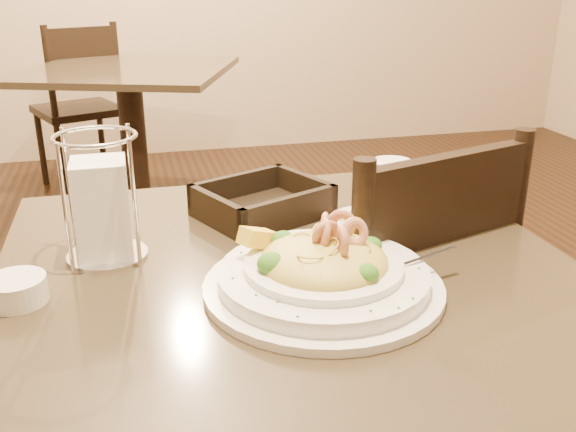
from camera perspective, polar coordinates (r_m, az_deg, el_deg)
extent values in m
cube|color=#463A27|center=(1.01, 0.28, -5.41)|extent=(0.90, 0.90, 0.03)
cylinder|color=black|center=(3.35, -12.95, 0.05)|extent=(0.52, 0.52, 0.03)
cylinder|color=black|center=(3.24, -13.48, 6.06)|extent=(0.12, 0.12, 0.70)
cube|color=#463A27|center=(3.17, -14.05, 12.42)|extent=(1.15, 1.15, 0.03)
cube|color=black|center=(1.40, 7.28, -11.17)|extent=(0.53, 0.53, 0.04)
cylinder|color=black|center=(1.74, 7.89, -13.28)|extent=(0.04, 0.04, 0.43)
cylinder|color=black|center=(1.58, -2.79, -17.30)|extent=(0.04, 0.04, 0.43)
cylinder|color=black|center=(1.29, 19.08, -2.66)|extent=(0.04, 0.04, 0.46)
cylinder|color=black|center=(1.06, 6.32, -6.98)|extent=(0.04, 0.04, 0.46)
cube|color=black|center=(1.13, 13.78, -0.06)|extent=(0.35, 0.14, 0.22)
cube|color=black|center=(3.82, -18.16, 8.94)|extent=(0.55, 0.55, 0.04)
cylinder|color=black|center=(4.10, -16.23, 6.54)|extent=(0.04, 0.04, 0.43)
cylinder|color=black|center=(4.00, -21.06, 5.59)|extent=(0.04, 0.04, 0.43)
cylinder|color=black|center=(3.77, -14.28, 5.49)|extent=(0.04, 0.04, 0.43)
cylinder|color=black|center=(3.66, -19.48, 4.45)|extent=(0.04, 0.04, 0.43)
cylinder|color=black|center=(3.67, -14.97, 12.78)|extent=(0.04, 0.04, 0.46)
cylinder|color=black|center=(3.56, -20.44, 11.93)|extent=(0.04, 0.04, 0.46)
cube|color=black|center=(3.60, -17.85, 13.94)|extent=(0.35, 0.16, 0.22)
cylinder|color=white|center=(0.94, 3.14, -6.30)|extent=(0.35, 0.35, 0.01)
cylinder|color=white|center=(0.93, 3.16, -5.35)|extent=(0.31, 0.31, 0.02)
cylinder|color=white|center=(0.92, 3.18, -4.44)|extent=(0.23, 0.23, 0.01)
ellipsoid|color=gold|center=(0.92, 3.19, -4.07)|extent=(0.19, 0.19, 0.06)
cube|color=yellow|center=(0.96, -2.75, -1.95)|extent=(0.07, 0.06, 0.04)
cube|color=silver|center=(0.96, 11.77, -3.75)|extent=(0.13, 0.04, 0.01)
cube|color=silver|center=(0.94, 7.86, -4.01)|extent=(0.04, 0.03, 0.00)
torus|color=gold|center=(0.89, 0.67, -4.09)|extent=(0.06, 0.06, 0.01)
torus|color=gold|center=(0.88, 5.29, -4.24)|extent=(0.04, 0.04, 0.02)
torus|color=gold|center=(0.91, 6.07, -3.15)|extent=(0.05, 0.06, 0.04)
torus|color=gold|center=(0.92, 2.35, -3.36)|extent=(0.05, 0.06, 0.03)
torus|color=gold|center=(0.92, 3.30, -2.29)|extent=(0.04, 0.04, 0.03)
torus|color=gold|center=(0.92, 4.27, -2.53)|extent=(0.05, 0.05, 0.02)
torus|color=gold|center=(0.88, 2.18, -3.77)|extent=(0.05, 0.05, 0.01)
torus|color=gold|center=(0.94, 3.27, -1.41)|extent=(0.04, 0.04, 0.03)
torus|color=gold|center=(0.95, 3.53, -1.49)|extent=(0.06, 0.05, 0.03)
torus|color=gold|center=(0.89, 3.43, -2.91)|extent=(0.05, 0.06, 0.04)
torus|color=gold|center=(0.92, 1.11, -2.72)|extent=(0.05, 0.04, 0.05)
torus|color=gold|center=(0.87, 2.03, -3.57)|extent=(0.05, 0.05, 0.02)
torus|color=gold|center=(0.85, 3.71, -5.20)|extent=(0.03, 0.03, 0.02)
torus|color=gold|center=(0.97, 4.04, -1.13)|extent=(0.06, 0.06, 0.02)
torus|color=gold|center=(0.90, 3.80, -2.72)|extent=(0.07, 0.07, 0.02)
torus|color=gold|center=(0.91, 3.25, -2.93)|extent=(0.05, 0.06, 0.02)
torus|color=tan|center=(0.90, 3.16, -1.60)|extent=(0.02, 0.04, 0.04)
torus|color=tan|center=(0.88, 4.85, -2.30)|extent=(0.02, 0.04, 0.04)
torus|color=tan|center=(0.91, 5.94, -1.53)|extent=(0.04, 0.03, 0.04)
torus|color=tan|center=(0.93, 3.16, -1.02)|extent=(0.03, 0.05, 0.04)
torus|color=tan|center=(0.90, 3.33, -1.59)|extent=(0.05, 0.04, 0.04)
torus|color=tan|center=(0.94, 4.81, -0.70)|extent=(0.05, 0.03, 0.04)
ellipsoid|color=#275A14|center=(0.95, 7.35, -2.62)|extent=(0.03, 0.03, 0.03)
ellipsoid|color=#275A14|center=(0.96, -0.41, -2.19)|extent=(0.04, 0.04, 0.03)
ellipsoid|color=#275A14|center=(0.89, -1.47, -4.27)|extent=(0.04, 0.04, 0.03)
ellipsoid|color=#275A14|center=(0.87, 7.01, -5.07)|extent=(0.03, 0.03, 0.03)
cube|color=#266619|center=(0.98, 9.20, -3.39)|extent=(0.00, 0.00, 0.00)
cube|color=#266619|center=(0.94, 11.56, -4.57)|extent=(0.00, 0.00, 0.00)
cube|color=#266619|center=(1.03, 7.29, -2.02)|extent=(0.00, 0.00, 0.00)
cube|color=#266619|center=(1.02, 7.42, -2.29)|extent=(0.00, 0.00, 0.00)
cube|color=#266619|center=(0.80, 0.86, -8.91)|extent=(0.00, 0.00, 0.00)
cube|color=#266619|center=(1.01, -0.19, -2.18)|extent=(0.00, 0.00, 0.00)
cube|color=#266619|center=(1.01, 7.28, -2.39)|extent=(0.00, 0.00, 0.00)
cube|color=#266619|center=(0.83, 9.79, -8.03)|extent=(0.00, 0.00, 0.00)
cube|color=#266619|center=(0.86, 11.04, -7.19)|extent=(0.00, 0.00, 0.00)
cube|color=#266619|center=(0.90, -4.94, -5.50)|extent=(0.00, 0.00, 0.00)
cube|color=#266619|center=(1.02, 6.46, -2.10)|extent=(0.00, 0.00, 0.00)
cube|color=#266619|center=(0.82, 7.36, -8.35)|extent=(0.00, 0.00, 0.00)
cube|color=#266619|center=(0.96, 11.05, -4.16)|extent=(0.00, 0.00, 0.00)
cube|color=#266619|center=(0.98, -4.19, -3.22)|extent=(0.00, 0.00, 0.00)
cube|color=#266619|center=(1.01, -2.33, -2.37)|extent=(0.00, 0.00, 0.00)
cube|color=#266619|center=(0.84, -0.94, -7.61)|extent=(0.00, 0.00, 0.00)
cube|color=#266619|center=(0.85, -2.86, -7.02)|extent=(0.00, 0.00, 0.00)
cube|color=white|center=(1.18, 8.90, -0.86)|extent=(0.13, 0.13, 0.00)
cylinder|color=#CA4A47|center=(1.16, 9.07, 1.93)|extent=(0.07, 0.07, 0.12)
cylinder|color=white|center=(1.14, 9.25, 4.74)|extent=(0.07, 0.07, 0.01)
cube|color=black|center=(1.21, -2.27, 0.41)|extent=(0.27, 0.25, 0.02)
cube|color=black|center=(1.26, 1.47, 2.74)|extent=(0.09, 0.17, 0.04)
cube|color=black|center=(1.15, -6.43, 0.69)|extent=(0.09, 0.17, 0.04)
cube|color=black|center=(1.27, -4.52, 2.74)|extent=(0.21, 0.10, 0.04)
cube|color=black|center=(1.14, 0.18, 0.68)|extent=(0.21, 0.10, 0.04)
cylinder|color=silver|center=(1.08, -15.74, -3.35)|extent=(0.13, 0.13, 0.01)
torus|color=silver|center=(1.02, -16.84, 6.78)|extent=(0.13, 0.13, 0.01)
cube|color=white|center=(1.05, -16.17, 0.68)|extent=(0.11, 0.11, 0.16)
cylinder|color=silver|center=(1.00, -19.19, 0.58)|extent=(0.01, 0.01, 0.20)
cylinder|color=silver|center=(1.00, -13.47, 1.10)|extent=(0.01, 0.01, 0.20)
cylinder|color=silver|center=(1.10, -18.86, 2.37)|extent=(0.01, 0.01, 0.20)
cylinder|color=silver|center=(1.09, -13.63, 2.85)|extent=(0.01, 0.01, 0.20)
cylinder|color=white|center=(1.18, 7.26, -0.53)|extent=(0.18, 0.18, 0.01)
cylinder|color=white|center=(0.98, -23.01, -6.09)|extent=(0.09, 0.09, 0.04)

